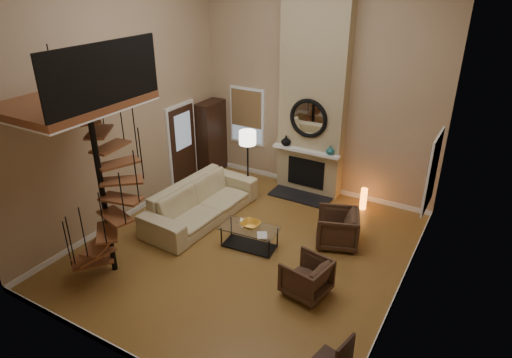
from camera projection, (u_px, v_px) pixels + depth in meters
The scene contains 31 objects.
ground at pixel (246, 249), 9.03m from camera, with size 6.00×6.50×0.01m, color #A17334.
back_wall at pixel (317, 81), 10.38m from camera, with size 6.00×0.02×5.50m, color tan.
front_wall at pixel (102, 191), 5.30m from camera, with size 6.00×0.02×5.50m, color tan.
left_wall at pixel (120, 96), 9.19m from camera, with size 0.02×6.50×5.50m, color tan.
right_wall at pixel (421, 150), 6.49m from camera, with size 0.02×6.50×5.50m, color tan.
baseboard_back at pixel (311, 185), 11.53m from camera, with size 6.00×0.02×0.12m, color white.
baseboard_front at pixel (130, 356), 6.47m from camera, with size 6.00×0.02×0.12m, color white.
baseboard_left at pixel (136, 210), 10.35m from camera, with size 0.02×6.50×0.12m, color white.
baseboard_right at pixel (395, 296), 7.65m from camera, with size 0.02×6.50×0.12m, color white.
chimney_breast at pixel (314, 82), 10.23m from camera, with size 1.60×0.38×5.50m, color tan.
hearth at pixel (300, 197), 11.03m from camera, with size 1.50×0.60×0.04m, color black.
firebox at pixel (306, 173), 11.02m from camera, with size 0.95×0.02×0.72m, color black.
mantel at pixel (306, 151), 10.70m from camera, with size 1.70×0.18×0.06m, color white.
mirror_frame at pixel (308, 119), 10.40m from camera, with size 0.94×0.94×0.10m, color black.
mirror_disc at pixel (308, 118), 10.41m from camera, with size 0.80×0.80×0.01m, color white.
vase_left at pixel (286, 141), 10.91m from camera, with size 0.24×0.24×0.25m, color black.
vase_right at pixel (330, 150), 10.40m from camera, with size 0.20×0.20×0.21m, color #1A5B5B.
window_back at pixel (247, 115), 11.70m from camera, with size 1.02×0.06×1.52m.
window_right at pixel (432, 171), 8.55m from camera, with size 0.06×1.02×1.52m.
entry_door at pixel (183, 146), 11.31m from camera, with size 0.10×1.05×2.16m.
loft at pixel (77, 99), 7.14m from camera, with size 1.70×2.20×1.09m.
spiral_stair at pixel (102, 184), 7.66m from camera, with size 1.47×1.47×4.06m.
hutch at pixel (212, 138), 12.08m from camera, with size 0.43×0.91×2.02m, color black.
sofa at pixel (201, 202), 10.00m from camera, with size 2.90×1.13×0.85m, color #C5B689.
armchair_near at pixel (341, 229), 9.05m from camera, with size 0.81×0.83×0.76m, color #472F20.
armchair_far at pixel (310, 278), 7.62m from camera, with size 0.71×0.73×0.67m, color #472F20.
coffee_table at pixel (249, 235), 8.98m from camera, with size 1.21×0.70×0.44m.
bowl at pixel (251, 224), 8.93m from camera, with size 0.39×0.39×0.10m, color gold.
book at pixel (261, 235), 8.63m from camera, with size 0.19×0.26×0.02m, color gray.
floor_lamp at pixel (248, 143), 10.45m from camera, with size 0.40×0.40×1.71m.
accent_lamp at pixel (363, 199), 10.41m from camera, with size 0.15×0.15×0.54m, color orange.
Camera 1 is at (3.94, -6.42, 5.17)m, focal length 31.40 mm.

